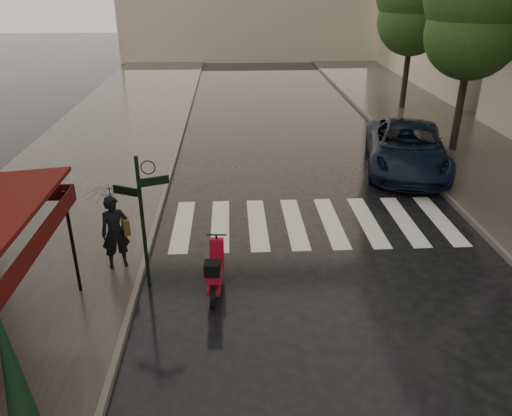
{
  "coord_description": "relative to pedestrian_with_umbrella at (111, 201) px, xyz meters",
  "views": [
    {
      "loc": [
        0.72,
        -6.56,
        6.34
      ],
      "look_at": [
        1.26,
        4.06,
        1.4
      ],
      "focal_mm": 35.0,
      "sensor_mm": 36.0,
      "label": 1
    }
  ],
  "objects": [
    {
      "name": "ground",
      "position": [
        2.0,
        -3.74,
        -1.79
      ],
      "size": [
        120.0,
        120.0,
        0.0
      ],
      "primitive_type": "plane",
      "color": "black",
      "rests_on": "ground"
    },
    {
      "name": "sidewalk_near",
      "position": [
        -2.5,
        8.26,
        -1.73
      ],
      "size": [
        6.0,
        60.0,
        0.12
      ],
      "primitive_type": "cube",
      "color": "#38332D",
      "rests_on": "ground"
    },
    {
      "name": "sidewalk_far",
      "position": [
        12.25,
        8.26,
        -1.73
      ],
      "size": [
        5.5,
        60.0,
        0.12
      ],
      "primitive_type": "cube",
      "color": "#38332D",
      "rests_on": "ground"
    },
    {
      "name": "curb_near",
      "position": [
        0.55,
        8.26,
        -1.71
      ],
      "size": [
        0.12,
        60.0,
        0.16
      ],
      "primitive_type": "cube",
      "color": "#595651",
      "rests_on": "ground"
    },
    {
      "name": "curb_far",
      "position": [
        9.45,
        8.26,
        -1.71
      ],
      "size": [
        0.12,
        60.0,
        0.16
      ],
      "primitive_type": "cube",
      "color": "#595651",
      "rests_on": "ground"
    },
    {
      "name": "crosswalk",
      "position": [
        4.97,
        2.26,
        -1.78
      ],
      "size": [
        7.85,
        3.2,
        0.01
      ],
      "color": "silver",
      "rests_on": "ground"
    },
    {
      "name": "signpost",
      "position": [
        0.8,
        -0.74,
        0.04
      ],
      "size": [
        1.17,
        0.29,
        3.1
      ],
      "color": "black",
      "rests_on": "ground"
    },
    {
      "name": "tree_mid",
      "position": [
        11.5,
        8.26,
        3.8
      ],
      "size": [
        3.8,
        3.8,
        8.34
      ],
      "color": "black",
      "rests_on": "sidewalk_far"
    },
    {
      "name": "pedestrian_with_umbrella",
      "position": [
        0.0,
        0.0,
        0.0
      ],
      "size": [
        1.37,
        1.39,
        2.51
      ],
      "rotation": [
        0.0,
        0.0,
        0.39
      ],
      "color": "black",
      "rests_on": "sidewalk_near"
    },
    {
      "name": "scooter",
      "position": [
        2.3,
        -1.04,
        -1.27
      ],
      "size": [
        0.47,
        1.7,
        1.12
      ],
      "rotation": [
        0.0,
        0.0,
        -0.07
      ],
      "color": "black",
      "rests_on": "ground"
    },
    {
      "name": "parked_car",
      "position": [
        8.97,
        6.46,
        -0.98
      ],
      "size": [
        3.94,
        6.28,
        1.62
      ],
      "primitive_type": "imported",
      "rotation": [
        0.0,
        0.0,
        -0.23
      ],
      "color": "black",
      "rests_on": "ground"
    },
    {
      "name": "parasol_front",
      "position": [
        -0.16,
        -5.24,
        -0.2
      ],
      "size": [
        0.49,
        0.49,
        2.73
      ],
      "color": "black",
      "rests_on": "sidewalk_near"
    }
  ]
}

